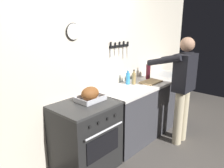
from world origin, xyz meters
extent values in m
cube|color=beige|center=(0.00, 1.35, 1.30)|extent=(6.00, 0.10, 2.60)
cube|color=black|center=(0.80, 1.29, 1.50)|extent=(0.46, 0.02, 0.04)
cube|color=silver|center=(0.59, 1.28, 1.42)|extent=(0.02, 0.00, 0.13)
cube|color=black|center=(0.59, 1.28, 1.53)|extent=(0.02, 0.02, 0.10)
cube|color=silver|center=(0.70, 1.28, 1.43)|extent=(0.02, 0.00, 0.11)
cube|color=black|center=(0.70, 1.28, 1.53)|extent=(0.02, 0.02, 0.08)
cube|color=silver|center=(0.80, 1.28, 1.43)|extent=(0.01, 0.00, 0.12)
cube|color=black|center=(0.80, 1.28, 1.53)|extent=(0.02, 0.02, 0.09)
cube|color=silver|center=(0.91, 1.28, 1.39)|extent=(0.02, 0.00, 0.18)
cube|color=black|center=(0.91, 1.28, 1.53)|extent=(0.02, 0.02, 0.09)
cube|color=silver|center=(1.01, 1.28, 1.39)|extent=(0.01, 0.00, 0.18)
cube|color=black|center=(1.01, 1.28, 1.52)|extent=(0.02, 0.02, 0.08)
cylinder|color=white|center=(-0.11, 1.28, 1.75)|extent=(0.20, 0.02, 0.20)
torus|color=black|center=(-0.11, 1.28, 1.75)|extent=(0.21, 0.02, 0.21)
cube|color=#38383D|center=(1.20, 0.99, 0.43)|extent=(2.00, 0.62, 0.86)
cube|color=silver|center=(1.20, 0.99, 0.88)|extent=(2.03, 0.65, 0.04)
cube|color=#B2B5B7|center=(1.88, 1.01, 0.84)|extent=(0.44, 0.36, 0.11)
cube|color=black|center=(-0.22, 0.99, 0.43)|extent=(0.76, 0.62, 0.87)
cube|color=black|center=(-0.22, 0.67, 0.45)|extent=(0.53, 0.01, 0.28)
cube|color=#2D2D2D|center=(-0.22, 0.99, 0.89)|extent=(0.76, 0.62, 0.03)
cylinder|color=black|center=(-0.43, 0.67, 0.78)|extent=(0.04, 0.02, 0.04)
cylinder|color=black|center=(-0.30, 0.67, 0.78)|extent=(0.04, 0.02, 0.04)
cylinder|color=black|center=(-0.14, 0.67, 0.78)|extent=(0.04, 0.02, 0.04)
cylinder|color=black|center=(-0.01, 0.67, 0.78)|extent=(0.04, 0.02, 0.04)
cylinder|color=silver|center=(-0.22, 0.65, 0.66)|extent=(0.61, 0.02, 0.02)
cylinder|color=#C6B793|center=(1.15, 0.38, 0.43)|extent=(0.14, 0.14, 0.86)
cylinder|color=#C6B793|center=(1.33, 0.38, 0.43)|extent=(0.14, 0.14, 0.86)
cube|color=black|center=(1.24, 0.38, 1.14)|extent=(0.38, 0.22, 0.56)
sphere|color=#9E755B|center=(1.24, 0.38, 1.55)|extent=(0.21, 0.21, 0.21)
cylinder|color=black|center=(1.03, 0.62, 1.32)|extent=(0.09, 0.55, 0.22)
cylinder|color=black|center=(1.45, 0.62, 1.32)|extent=(0.09, 0.55, 0.22)
cube|color=#B7B7BC|center=(-0.09, 1.02, 0.91)|extent=(0.34, 0.25, 0.01)
cube|color=#B7B7BC|center=(-0.09, 0.89, 0.94)|extent=(0.34, 0.01, 0.05)
cube|color=#B7B7BC|center=(-0.09, 1.14, 0.94)|extent=(0.34, 0.01, 0.05)
cube|color=#B7B7BC|center=(-0.26, 1.02, 0.94)|extent=(0.01, 0.25, 0.05)
cube|color=#B7B7BC|center=(0.08, 1.02, 0.94)|extent=(0.01, 0.25, 0.05)
ellipsoid|color=brown|center=(-0.09, 1.02, 1.00)|extent=(0.25, 0.18, 0.17)
cube|color=tan|center=(1.18, 0.92, 0.91)|extent=(0.36, 0.24, 0.02)
cylinder|color=#997F4C|center=(0.91, 1.07, 0.99)|extent=(0.06, 0.06, 0.18)
cylinder|color=#997F4C|center=(0.91, 1.07, 1.10)|extent=(0.03, 0.03, 0.04)
cylinder|color=black|center=(0.91, 1.07, 1.13)|extent=(0.03, 0.03, 0.01)
cylinder|color=#338CCC|center=(0.85, 1.14, 0.99)|extent=(0.07, 0.07, 0.18)
cylinder|color=#338CCC|center=(0.85, 1.14, 1.10)|extent=(0.03, 0.03, 0.04)
cylinder|color=white|center=(0.85, 1.14, 1.13)|extent=(0.03, 0.03, 0.01)
cylinder|color=#47141E|center=(1.35, 1.09, 1.03)|extent=(0.08, 0.08, 0.26)
cylinder|color=#47141E|center=(1.35, 1.09, 1.18)|extent=(0.03, 0.03, 0.06)
cylinder|color=maroon|center=(1.35, 1.09, 1.22)|extent=(0.04, 0.04, 0.01)
camera|label=1|loc=(-1.92, -0.97, 1.88)|focal=35.90mm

